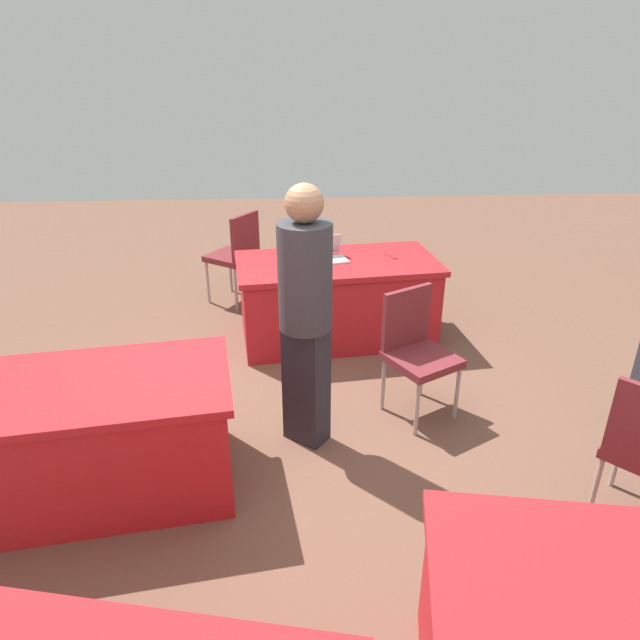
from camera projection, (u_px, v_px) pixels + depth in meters
The scene contains 9 objects.
ground_plane at pixel (297, 437), 4.03m from camera, with size 14.40×14.40×0.00m, color brown.
table_foreground at pixel (337, 299), 5.29m from camera, with size 1.89×1.09×0.76m.
table_back_left at pixel (72, 440), 3.38m from camera, with size 2.00×1.14×0.76m.
chair_near_front at pixel (416, 346), 4.12m from camera, with size 0.60×0.60×0.94m.
chair_tucked_right at pixel (237, 251), 5.96m from camera, with size 0.61×0.61×0.98m.
person_attendee_browsing at pixel (305, 308), 3.60m from camera, with size 0.48×0.48×1.78m.
laptop_silver at pixel (327, 255), 5.14m from camera, with size 0.38×0.36×0.21m.
yarn_ball at pixel (303, 261), 4.95m from camera, with size 0.11×0.11×0.11m, color gray.
scissors_red at pixel (391, 256), 5.24m from camera, with size 0.18×0.04×0.01m, color red.
Camera 1 is at (0.04, 3.29, 2.47)m, focal length 32.11 mm.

